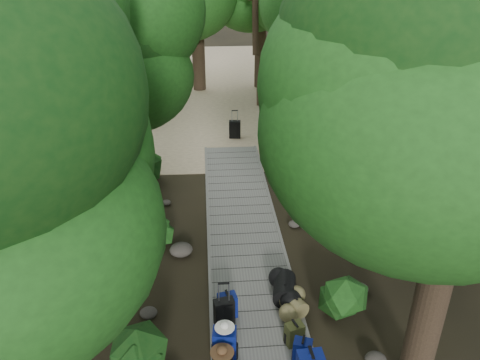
{
  "coord_description": "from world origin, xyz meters",
  "views": [
    {
      "loc": [
        -0.95,
        -9.6,
        7.19
      ],
      "look_at": [
        0.01,
        2.47,
        1.0
      ],
      "focal_mm": 35.0,
      "sensor_mm": 36.0,
      "label": 1
    }
  ],
  "objects_px": {
    "backpack_left_d": "(227,304)",
    "sun_lounger": "(304,123)",
    "duffel_right_black": "(284,289)",
    "lone_suitcase_on_sand": "(235,129)",
    "backpack_left_c": "(225,344)",
    "kayak": "(148,120)",
    "duffel_right_khaki": "(292,304)",
    "backpack_right_c": "(302,350)",
    "backpack_right_d": "(294,333)",
    "suitcase_on_boardwalk": "(224,312)"
  },
  "relations": [
    {
      "from": "backpack_right_c",
      "to": "duffel_right_black",
      "type": "height_order",
      "value": "backpack_right_c"
    },
    {
      "from": "backpack_right_c",
      "to": "sun_lounger",
      "type": "relative_size",
      "value": 0.31
    },
    {
      "from": "backpack_right_d",
      "to": "kayak",
      "type": "bearing_deg",
      "value": 88.59
    },
    {
      "from": "lone_suitcase_on_sand",
      "to": "kayak",
      "type": "relative_size",
      "value": 0.2
    },
    {
      "from": "sun_lounger",
      "to": "duffel_right_black",
      "type": "bearing_deg",
      "value": -98.56
    },
    {
      "from": "backpack_right_c",
      "to": "lone_suitcase_on_sand",
      "type": "distance_m",
      "value": 11.66
    },
    {
      "from": "backpack_right_d",
      "to": "sun_lounger",
      "type": "xyz_separation_m",
      "value": [
        2.59,
        11.88,
        -0.06
      ]
    },
    {
      "from": "backpack_right_d",
      "to": "duffel_right_black",
      "type": "height_order",
      "value": "backpack_right_d"
    },
    {
      "from": "backpack_right_c",
      "to": "duffel_right_black",
      "type": "relative_size",
      "value": 0.74
    },
    {
      "from": "backpack_right_c",
      "to": "backpack_right_d",
      "type": "bearing_deg",
      "value": 117.53
    },
    {
      "from": "backpack_left_d",
      "to": "sun_lounger",
      "type": "distance_m",
      "value": 11.67
    },
    {
      "from": "duffel_right_khaki",
      "to": "duffel_right_black",
      "type": "relative_size",
      "value": 0.79
    },
    {
      "from": "duffel_right_black",
      "to": "backpack_left_d",
      "type": "bearing_deg",
      "value": -150.03
    },
    {
      "from": "backpack_left_c",
      "to": "backpack_right_d",
      "type": "bearing_deg",
      "value": 18.84
    },
    {
      "from": "backpack_right_d",
      "to": "backpack_left_c",
      "type": "bearing_deg",
      "value": 173.75
    },
    {
      "from": "backpack_left_d",
      "to": "suitcase_on_boardwalk",
      "type": "height_order",
      "value": "suitcase_on_boardwalk"
    },
    {
      "from": "duffel_right_black",
      "to": "lone_suitcase_on_sand",
      "type": "relative_size",
      "value": 1.1
    },
    {
      "from": "backpack_left_c",
      "to": "backpack_right_c",
      "type": "height_order",
      "value": "backpack_left_c"
    },
    {
      "from": "backpack_left_d",
      "to": "backpack_right_c",
      "type": "relative_size",
      "value": 1.02
    },
    {
      "from": "duffel_right_khaki",
      "to": "kayak",
      "type": "relative_size",
      "value": 0.17
    },
    {
      "from": "duffel_right_khaki",
      "to": "kayak",
      "type": "xyz_separation_m",
      "value": [
        -4.2,
        12.15,
        -0.13
      ]
    },
    {
      "from": "duffel_right_khaki",
      "to": "lone_suitcase_on_sand",
      "type": "bearing_deg",
      "value": 65.6
    },
    {
      "from": "backpack_left_c",
      "to": "backpack_right_c",
      "type": "xyz_separation_m",
      "value": [
        1.44,
        -0.17,
        -0.11
      ]
    },
    {
      "from": "backpack_left_d",
      "to": "kayak",
      "type": "relative_size",
      "value": 0.16
    },
    {
      "from": "duffel_right_khaki",
      "to": "lone_suitcase_on_sand",
      "type": "height_order",
      "value": "lone_suitcase_on_sand"
    },
    {
      "from": "backpack_left_c",
      "to": "kayak",
      "type": "bearing_deg",
      "value": 107.76
    },
    {
      "from": "backpack_left_d",
      "to": "sun_lounger",
      "type": "height_order",
      "value": "backpack_left_d"
    },
    {
      "from": "backpack_right_d",
      "to": "lone_suitcase_on_sand",
      "type": "height_order",
      "value": "lone_suitcase_on_sand"
    },
    {
      "from": "kayak",
      "to": "backpack_left_c",
      "type": "bearing_deg",
      "value": -78.21
    },
    {
      "from": "backpack_left_c",
      "to": "backpack_right_d",
      "type": "height_order",
      "value": "backpack_left_c"
    },
    {
      "from": "backpack_left_d",
      "to": "backpack_left_c",
      "type": "bearing_deg",
      "value": -107.2
    },
    {
      "from": "backpack_left_c",
      "to": "backpack_right_d",
      "type": "distance_m",
      "value": 1.42
    },
    {
      "from": "kayak",
      "to": "sun_lounger",
      "type": "distance_m",
      "value": 6.77
    },
    {
      "from": "suitcase_on_boardwalk",
      "to": "kayak",
      "type": "distance_m",
      "value": 12.72
    },
    {
      "from": "suitcase_on_boardwalk",
      "to": "lone_suitcase_on_sand",
      "type": "relative_size",
      "value": 0.89
    },
    {
      "from": "suitcase_on_boardwalk",
      "to": "duffel_right_black",
      "type": "bearing_deg",
      "value": 14.47
    },
    {
      "from": "backpack_left_c",
      "to": "duffel_right_black",
      "type": "xyz_separation_m",
      "value": [
        1.4,
        1.63,
        -0.16
      ]
    },
    {
      "from": "backpack_right_c",
      "to": "duffel_right_khaki",
      "type": "height_order",
      "value": "backpack_right_c"
    },
    {
      "from": "duffel_right_khaki",
      "to": "backpack_right_c",
      "type": "bearing_deg",
      "value": -119.86
    },
    {
      "from": "backpack_right_c",
      "to": "duffel_right_khaki",
      "type": "relative_size",
      "value": 0.93
    },
    {
      "from": "backpack_left_c",
      "to": "sun_lounger",
      "type": "xyz_separation_m",
      "value": [
        3.97,
        12.19,
        -0.21
      ]
    },
    {
      "from": "duffel_right_black",
      "to": "backpack_left_c",
      "type": "bearing_deg",
      "value": -120.2
    },
    {
      "from": "duffel_right_khaki",
      "to": "lone_suitcase_on_sand",
      "type": "distance_m",
      "value": 10.31
    },
    {
      "from": "duffel_right_black",
      "to": "backpack_right_c",
      "type": "bearing_deg",
      "value": -78.36
    },
    {
      "from": "backpack_left_c",
      "to": "lone_suitcase_on_sand",
      "type": "relative_size",
      "value": 1.13
    },
    {
      "from": "duffel_right_black",
      "to": "sun_lounger",
      "type": "relative_size",
      "value": 0.43
    },
    {
      "from": "backpack_left_c",
      "to": "backpack_left_d",
      "type": "height_order",
      "value": "backpack_left_c"
    },
    {
      "from": "duffel_right_khaki",
      "to": "suitcase_on_boardwalk",
      "type": "relative_size",
      "value": 0.98
    },
    {
      "from": "backpack_left_d",
      "to": "kayak",
      "type": "bearing_deg",
      "value": 91.36
    },
    {
      "from": "duffel_right_black",
      "to": "kayak",
      "type": "relative_size",
      "value": 0.22
    }
  ]
}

